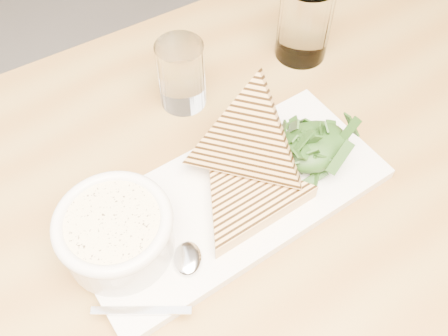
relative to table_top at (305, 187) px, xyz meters
name	(u,v)px	position (x,y,z in m)	size (l,w,h in m)	color
table_top	(305,187)	(0.00, 0.00, 0.00)	(1.22, 0.81, 0.04)	olive
table_leg_br	(397,84)	(0.56, 0.36, -0.37)	(0.06, 0.06, 0.70)	olive
platter	(231,199)	(-0.11, 0.01, 0.03)	(0.39, 0.18, 0.02)	white
soup_bowl	(117,236)	(-0.25, 0.01, 0.06)	(0.13, 0.13, 0.05)	white
soup	(113,223)	(-0.25, 0.01, 0.09)	(0.11, 0.11, 0.01)	#F8E2A5
bowl_rim	(112,222)	(-0.25, 0.01, 0.09)	(0.13, 0.13, 0.01)	white
sandwich_flat	(247,196)	(-0.09, 0.00, 0.05)	(0.17, 0.17, 0.02)	tan
sandwich_lean	(248,140)	(-0.07, 0.04, 0.09)	(0.17, 0.17, 0.10)	tan
salad_base	(313,146)	(0.02, 0.02, 0.06)	(0.10, 0.08, 0.04)	black
arugula_pile	(314,143)	(0.02, 0.02, 0.06)	(0.11, 0.10, 0.05)	#30521F
spoon_bowl	(188,258)	(-0.19, -0.05, 0.04)	(0.03, 0.04, 0.01)	silver
spoon_handle	(141,310)	(-0.26, -0.08, 0.04)	(0.11, 0.01, 0.00)	silver
glass_near	(181,75)	(-0.09, 0.20, 0.07)	(0.07, 0.07, 0.10)	white
glass_far	(305,21)	(0.12, 0.22, 0.08)	(0.08, 0.08, 0.12)	white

